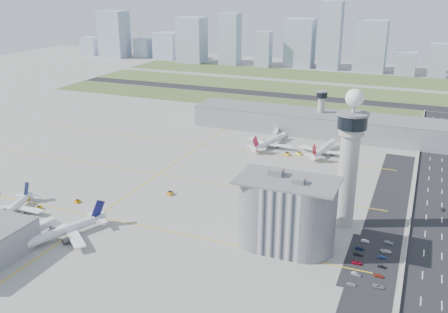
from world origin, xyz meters
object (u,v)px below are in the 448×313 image
at_px(airplane_far_a, 270,138).
at_px(tug_5, 299,153).
at_px(tug_3, 170,193).
at_px(car_hw_4, 433,133).
at_px(tug_0, 27,197).
at_px(car_lot_6, 379,286).
at_px(airplane_near_c, 61,226).
at_px(tug_1, 39,208).
at_px(car_lot_8, 382,266).
at_px(control_tower, 350,154).
at_px(car_lot_7, 379,276).
at_px(airplane_near_b, 12,205).
at_px(tug_4, 287,154).
at_px(airplane_far_b, 324,145).
at_px(car_lot_5, 365,241).
at_px(jet_bridge_far_1, 345,139).
at_px(tug_2, 77,201).
at_px(secondary_tower, 321,108).
at_px(car_lot_4, 360,248).
at_px(car_lot_1, 356,274).
at_px(car_lot_0, 351,284).
at_px(car_lot_2, 357,263).
at_px(admin_building, 286,213).
at_px(jet_bridge_near_2, 29,235).
at_px(car_lot_11, 389,243).
at_px(car_lot_3, 358,254).
at_px(car_hw_1, 442,209).
at_px(car_lot_10, 386,251).

bearing_deg(airplane_far_a, tug_5, -98.51).
relative_size(tug_3, car_hw_4, 1.01).
relative_size(tug_0, car_lot_6, 0.77).
xyz_separation_m(airplane_near_c, tug_1, (-30.22, 19.16, -5.11)).
distance_m(car_lot_6, car_lot_8, 14.75).
height_order(control_tower, car_lot_7, control_tower).
height_order(airplane_near_b, tug_3, airplane_near_b).
relative_size(tug_4, car_lot_7, 0.93).
bearing_deg(airplane_near_b, car_lot_6, 74.56).
relative_size(control_tower, airplane_far_b, 1.59).
bearing_deg(car_lot_5, tug_0, 100.99).
xyz_separation_m(jet_bridge_far_1, tug_2, (-111.00, -152.37, -2.03)).
distance_m(secondary_tower, airplane_far_b, 49.42).
distance_m(tug_2, car_lot_4, 141.71).
bearing_deg(tug_0, airplane_far_a, -172.08).
bearing_deg(control_tower, airplane_near_b, -161.16).
bearing_deg(car_lot_1, car_lot_8, -36.59).
distance_m(car_lot_0, car_lot_8, 19.57).
bearing_deg(tug_4, car_lot_2, -133.39).
distance_m(admin_building, jet_bridge_near_2, 112.69).
bearing_deg(tug_1, airplane_near_c, 131.23).
relative_size(jet_bridge_near_2, car_lot_0, 4.17).
xyz_separation_m(car_lot_6, car_hw_4, (15.64, 218.67, -0.00)).
distance_m(airplane_far_a, tug_3, 101.88).
relative_size(car_lot_0, car_lot_8, 1.00).
xyz_separation_m(control_tower, car_lot_1, (12.01, -41.91, -34.41)).
distance_m(car_lot_2, car_lot_6, 16.95).
bearing_deg(tug_1, jet_bridge_near_2, 108.67).
bearing_deg(airplane_far_b, airplane_near_b, 148.75).
relative_size(tug_3, car_lot_7, 0.93).
bearing_deg(car_lot_5, car_lot_11, -72.12).
distance_m(tug_0, car_hw_4, 283.67).
bearing_deg(car_lot_4, car_lot_3, -177.67).
relative_size(airplane_far_a, car_lot_1, 10.93).
relative_size(tug_2, car_lot_4, 0.74).
height_order(control_tower, car_hw_1, control_tower).
bearing_deg(airplane_far_b, tug_5, 127.41).
relative_size(car_lot_5, car_lot_10, 0.77).
bearing_deg(car_lot_2, car_lot_10, -36.66).
bearing_deg(car_lot_2, tug_0, 89.58).
distance_m(tug_0, car_lot_0, 170.37).
xyz_separation_m(control_tower, tug_5, (-43.84, 88.02, -34.01)).
relative_size(tug_4, car_lot_5, 1.01).
relative_size(airplane_near_c, car_lot_2, 9.75).
bearing_deg(car_lot_10, jet_bridge_far_1, 6.92).
relative_size(airplane_near_b, car_hw_1, 9.90).
distance_m(secondary_tower, tug_0, 212.13).
distance_m(jet_bridge_near_2, car_lot_4, 143.69).
bearing_deg(car_hw_1, tug_3, -169.19).
relative_size(airplane_far_b, car_lot_5, 11.60).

